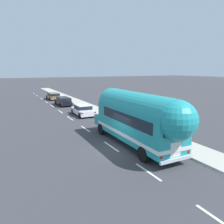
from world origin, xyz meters
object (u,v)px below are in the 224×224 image
at_px(painted_bus, 139,117).
at_px(car_second, 63,101).
at_px(car_lead, 83,110).
at_px(car_third, 53,96).

distance_m(painted_bus, car_second, 21.59).
height_order(car_lead, car_third, same).
relative_size(car_lead, car_third, 1.05).
relative_size(painted_bus, car_lead, 2.45).
bearing_deg(painted_bus, car_second, 89.98).
height_order(painted_bus, car_third, painted_bus).
bearing_deg(car_third, painted_bus, -90.15).
xyz_separation_m(painted_bus, car_lead, (0.24, 12.89, -1.57)).
distance_m(car_lead, car_third, 16.46).
relative_size(car_lead, car_second, 0.97).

